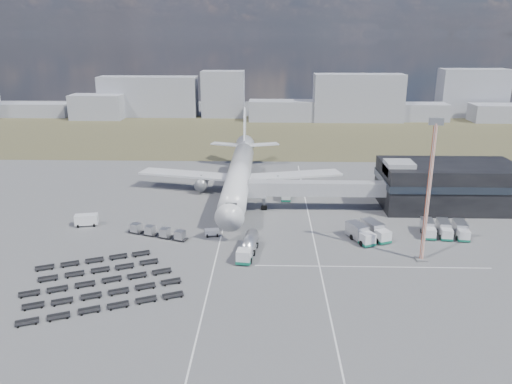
{
  "coord_description": "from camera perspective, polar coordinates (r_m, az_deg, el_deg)",
  "views": [
    {
      "loc": [
        7.25,
        -85.39,
        37.71
      ],
      "look_at": [
        4.38,
        20.99,
        4.0
      ],
      "focal_mm": 35.0,
      "sensor_mm": 36.0,
      "label": 1
    }
  ],
  "objects": [
    {
      "name": "ground",
      "position": [
        93.63,
        -3.05,
        -6.2
      ],
      "size": [
        420.0,
        420.0,
        0.0
      ],
      "primitive_type": "plane",
      "color": "#565659",
      "rests_on": "ground"
    },
    {
      "name": "grass_strip",
      "position": [
        199.13,
        -0.57,
        6.66
      ],
      "size": [
        420.0,
        90.0,
        0.01
      ],
      "primitive_type": "cube",
      "color": "#4D4A2E",
      "rests_on": "ground"
    },
    {
      "name": "lane_markings",
      "position": [
        96.13,
        2.93,
        -5.54
      ],
      "size": [
        47.12,
        110.0,
        0.01
      ],
      "color": "silver",
      "rests_on": "ground"
    },
    {
      "name": "fuel_tanker",
      "position": [
        89.39,
        -0.94,
        -6.26
      ],
      "size": [
        3.86,
        10.11,
        3.19
      ],
      "rotation": [
        0.0,
        0.0,
        -0.14
      ],
      "color": "silver",
      "rests_on": "ground"
    },
    {
      "name": "pushback_tug",
      "position": [
        98.24,
        -5.05,
        -4.65
      ],
      "size": [
        3.09,
        2.09,
        1.33
      ],
      "primitive_type": "cube",
      "rotation": [
        0.0,
        0.0,
        0.18
      ],
      "color": "silver",
      "rests_on": "ground"
    },
    {
      "name": "service_trucks_far",
      "position": [
        104.29,
        20.73,
        -4.0
      ],
      "size": [
        9.07,
        7.28,
        2.55
      ],
      "rotation": [
        0.0,
        0.0,
        -0.12
      ],
      "color": "silver",
      "rests_on": "ground"
    },
    {
      "name": "skyline",
      "position": [
        236.14,
        0.18,
        10.4
      ],
      "size": [
        306.49,
        27.07,
        22.31
      ],
      "color": "#9495A1",
      "rests_on": "ground"
    },
    {
      "name": "utility_van",
      "position": [
        108.53,
        -18.8,
        -3.06
      ],
      "size": [
        4.87,
        2.96,
        2.41
      ],
      "primitive_type": "cube",
      "rotation": [
        0.0,
        0.0,
        0.21
      ],
      "color": "silver",
      "rests_on": "ground"
    },
    {
      "name": "catering_truck",
      "position": [
        119.35,
        3.43,
        -0.23
      ],
      "size": [
        2.29,
        5.44,
        2.48
      ],
      "rotation": [
        0.0,
        0.0,
        -0.01
      ],
      "color": "silver",
      "rests_on": "ground"
    },
    {
      "name": "jet_bridge",
      "position": [
        111.08,
        5.94,
        0.38
      ],
      "size": [
        30.3,
        3.8,
        7.05
      ],
      "color": "#939399",
      "rests_on": "ground"
    },
    {
      "name": "terminal",
      "position": [
        121.05,
        21.04,
        0.82
      ],
      "size": [
        30.4,
        16.4,
        11.0
      ],
      "color": "black",
      "rests_on": "ground"
    },
    {
      "name": "floodlight_mast",
      "position": [
        88.42,
        19.12,
        0.01
      ],
      "size": [
        2.38,
        1.93,
        24.94
      ],
      "rotation": [
        0.0,
        0.0,
        -0.18
      ],
      "color": "#B5401D",
      "rests_on": "ground"
    },
    {
      "name": "airliner",
      "position": [
        122.36,
        -1.91,
        2.2
      ],
      "size": [
        51.59,
        64.53,
        17.62
      ],
      "color": "silver",
      "rests_on": "ground"
    },
    {
      "name": "service_trucks_near",
      "position": [
        98.18,
        12.67,
        -4.48
      ],
      "size": [
        8.3,
        8.91,
        2.88
      ],
      "rotation": [
        0.0,
        0.0,
        0.41
      ],
      "color": "silver",
      "rests_on": "ground"
    },
    {
      "name": "uld_row",
      "position": [
        99.19,
        -11.19,
        -4.46
      ],
      "size": [
        12.53,
        5.98,
        1.76
      ],
      "rotation": [
        0.0,
        0.0,
        -0.35
      ],
      "color": "black",
      "rests_on": "ground"
    },
    {
      "name": "baggage_dollies",
      "position": [
        83.66,
        -17.52,
        -9.83
      ],
      "size": [
        27.62,
        25.65,
        0.73
      ],
      "rotation": [
        0.0,
        0.0,
        0.4
      ],
      "color": "black",
      "rests_on": "ground"
    }
  ]
}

